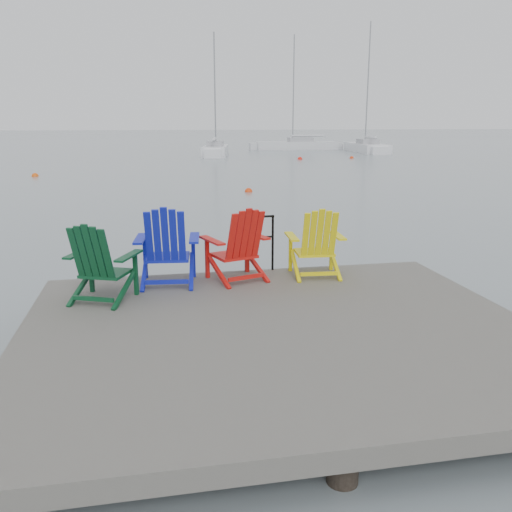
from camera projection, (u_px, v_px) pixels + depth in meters
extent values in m
plane|color=slate|center=(279.00, 365.00, 6.48)|extent=(400.00, 400.00, 0.00)
cube|color=#32302D|center=(279.00, 334.00, 6.38)|extent=(6.00, 5.00, 0.20)
cylinder|color=black|center=(70.00, 336.00, 8.14)|extent=(0.26, 0.26, 1.20)
cylinder|color=black|center=(247.00, 324.00, 8.64)|extent=(0.26, 0.26, 1.20)
cylinder|color=black|center=(404.00, 312.00, 9.15)|extent=(0.26, 0.26, 1.20)
cylinder|color=black|center=(246.00, 244.00, 8.59)|extent=(0.04, 0.04, 0.90)
cylinder|color=black|center=(273.00, 243.00, 8.67)|extent=(0.04, 0.04, 0.90)
cylinder|color=black|center=(259.00, 217.00, 8.52)|extent=(0.48, 0.04, 0.04)
cylinder|color=black|center=(259.00, 237.00, 8.60)|extent=(0.44, 0.03, 0.03)
cube|color=#0B3D20|center=(106.00, 273.00, 7.30)|extent=(0.72, 0.68, 0.04)
cube|color=#0B3D20|center=(91.00, 271.00, 7.58)|extent=(0.07, 0.07, 0.60)
cube|color=#0B3D20|center=(136.00, 274.00, 7.44)|extent=(0.07, 0.07, 0.60)
cube|color=#0B3D20|center=(79.00, 253.00, 7.29)|extent=(0.37, 0.65, 0.03)
cube|color=#0B3D20|center=(129.00, 256.00, 7.14)|extent=(0.37, 0.65, 0.03)
cube|color=#0B3D20|center=(91.00, 254.00, 6.88)|extent=(0.59, 0.46, 0.73)
cube|color=#101BAF|center=(168.00, 257.00, 8.04)|extent=(0.67, 0.61, 0.05)
cube|color=#101BAF|center=(145.00, 257.00, 8.24)|extent=(0.06, 0.06, 0.65)
cube|color=#101BAF|center=(193.00, 256.00, 8.31)|extent=(0.06, 0.06, 0.65)
cube|color=#101BAF|center=(140.00, 239.00, 7.92)|extent=(0.21, 0.72, 0.03)
cube|color=#101BAF|center=(194.00, 238.00, 7.98)|extent=(0.21, 0.72, 0.03)
cube|color=#101BAF|center=(165.00, 237.00, 7.58)|extent=(0.60, 0.36, 0.80)
cube|color=red|center=(234.00, 255.00, 8.23)|extent=(0.72, 0.68, 0.04)
cube|color=red|center=(207.00, 258.00, 8.26)|extent=(0.07, 0.07, 0.62)
cube|color=red|center=(247.00, 253.00, 8.59)|extent=(0.07, 0.07, 0.62)
cube|color=red|center=(212.00, 240.00, 7.97)|extent=(0.34, 0.68, 0.03)
cube|color=red|center=(256.00, 235.00, 8.32)|extent=(0.34, 0.68, 0.03)
cube|color=red|center=(245.00, 236.00, 7.84)|extent=(0.60, 0.44, 0.76)
cube|color=yellow|center=(314.00, 252.00, 8.46)|extent=(0.60, 0.55, 0.04)
cube|color=yellow|center=(290.00, 253.00, 8.64)|extent=(0.06, 0.06, 0.60)
cube|color=yellow|center=(332.00, 252.00, 8.71)|extent=(0.06, 0.06, 0.60)
cube|color=yellow|center=(292.00, 237.00, 8.34)|extent=(0.18, 0.66, 0.03)
cube|color=yellow|center=(338.00, 235.00, 8.42)|extent=(0.18, 0.66, 0.03)
cube|color=yellow|center=(320.00, 235.00, 8.04)|extent=(0.54, 0.31, 0.73)
cube|color=white|center=(216.00, 152.00, 47.28)|extent=(3.29, 7.73, 1.10)
cube|color=#9E9EA3|center=(215.00, 144.00, 46.75)|extent=(1.75, 2.46, 0.55)
cylinder|color=gray|center=(215.00, 90.00, 46.38)|extent=(0.12, 0.12, 9.37)
cube|color=white|center=(366.00, 149.00, 52.75)|extent=(3.33, 9.14, 1.10)
cube|color=#9E9EA3|center=(368.00, 142.00, 52.15)|extent=(1.92, 2.85, 0.55)
cylinder|color=gray|center=(368.00, 84.00, 51.70)|extent=(0.12, 0.12, 11.16)
cube|color=silver|center=(296.00, 147.00, 57.49)|extent=(8.61, 2.59, 1.10)
cube|color=#9E9EA3|center=(301.00, 140.00, 57.38)|extent=(2.62, 1.66, 0.55)
cylinder|color=gray|center=(293.00, 89.00, 56.01)|extent=(0.12, 0.12, 10.65)
sphere|color=#E93C0D|center=(249.00, 192.00, 22.56)|extent=(0.33, 0.33, 0.33)
sphere|color=#EB550D|center=(35.00, 176.00, 28.95)|extent=(0.37, 0.37, 0.37)
sphere|color=red|center=(352.00, 158.00, 43.48)|extent=(0.33, 0.33, 0.33)
sphere|color=red|center=(300.00, 159.00, 42.15)|extent=(0.39, 0.39, 0.39)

